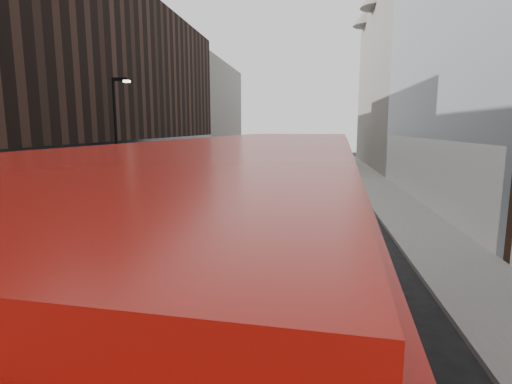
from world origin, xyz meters
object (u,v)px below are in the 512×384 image
at_px(grey_bus, 322,150).
at_px(car_c, 326,171).
at_px(car_b, 324,177).
at_px(car_a, 320,195).
at_px(street_lamp, 117,132).
at_px(red_bus, 260,274).

relative_size(grey_bus, car_c, 1.96).
xyz_separation_m(car_b, car_c, (0.30, 4.52, -0.02)).
distance_m(grey_bus, car_b, 18.11).
distance_m(car_a, car_c, 11.70).
xyz_separation_m(grey_bus, car_a, (-0.64, -25.24, -1.13)).
bearing_deg(car_c, street_lamp, -132.34).
bearing_deg(grey_bus, car_b, -90.42).
bearing_deg(red_bus, car_a, 90.23).
bearing_deg(grey_bus, street_lamp, -114.43).
xyz_separation_m(street_lamp, car_c, (12.11, 12.52, -3.42)).
xyz_separation_m(red_bus, grey_bus, (1.77, 42.20, -0.58)).
height_order(car_a, car_b, car_b).
distance_m(street_lamp, car_c, 17.75).
bearing_deg(car_a, car_b, 84.23).
xyz_separation_m(grey_bus, car_b, (-0.26, -18.08, -1.00)).
xyz_separation_m(street_lamp, car_a, (11.44, 0.84, -3.52)).
bearing_deg(car_c, car_b, -92.10).
relative_size(red_bus, car_c, 2.02).
distance_m(car_a, car_b, 7.17).
xyz_separation_m(car_a, car_c, (0.68, 11.68, 0.11)).
bearing_deg(car_b, street_lamp, -141.22).
relative_size(street_lamp, car_b, 1.47).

